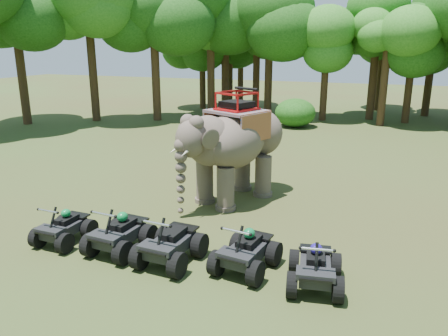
# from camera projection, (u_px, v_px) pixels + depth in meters

# --- Properties ---
(ground) EXTENTS (110.00, 110.00, 0.00)m
(ground) POSITION_uv_depth(u_px,v_px,m) (209.00, 242.00, 12.61)
(ground) COLOR #47381E
(ground) RESTS_ON ground
(elephant) EXTENTS (3.87, 5.20, 4.00)m
(elephant) POSITION_uv_depth(u_px,v_px,m) (235.00, 146.00, 15.58)
(elephant) COLOR brown
(elephant) RESTS_ON ground
(atv_0) EXTENTS (1.21, 1.63, 1.19)m
(atv_0) POSITION_uv_depth(u_px,v_px,m) (63.00, 223.00, 12.44)
(atv_0) COLOR black
(atv_0) RESTS_ON ground
(atv_1) EXTENTS (1.45, 1.90, 1.34)m
(atv_1) POSITION_uv_depth(u_px,v_px,m) (119.00, 228.00, 11.89)
(atv_1) COLOR black
(atv_1) RESTS_ON ground
(atv_2) EXTENTS (1.46, 1.93, 1.37)m
(atv_2) POSITION_uv_depth(u_px,v_px,m) (170.00, 238.00, 11.26)
(atv_2) COLOR black
(atv_2) RESTS_ON ground
(atv_3) EXTENTS (1.54, 1.95, 1.32)m
(atv_3) POSITION_uv_depth(u_px,v_px,m) (246.00, 246.00, 10.90)
(atv_3) COLOR black
(atv_3) RESTS_ON ground
(atv_4) EXTENTS (1.51, 1.89, 1.27)m
(atv_4) POSITION_uv_depth(u_px,v_px,m) (316.00, 262.00, 10.14)
(atv_4) COLOR black
(atv_4) RESTS_ON ground
(tree_0) EXTENTS (4.89, 4.89, 6.99)m
(tree_0) POSITION_uv_depth(u_px,v_px,m) (325.00, 72.00, 31.57)
(tree_0) COLOR #195114
(tree_0) RESTS_ON ground
(tree_1) EXTENTS (5.02, 5.02, 7.17)m
(tree_1) POSITION_uv_depth(u_px,v_px,m) (385.00, 73.00, 29.40)
(tree_1) COLOR #195114
(tree_1) RESTS_ON ground
(tree_25) EXTENTS (6.77, 6.77, 9.68)m
(tree_25) POSITION_uv_depth(u_px,v_px,m) (19.00, 54.00, 29.68)
(tree_25) COLOR #195114
(tree_25) RESTS_ON ground
(tree_26) EXTENTS (6.86, 6.86, 9.79)m
(tree_26) POSITION_uv_depth(u_px,v_px,m) (91.00, 52.00, 31.04)
(tree_26) COLOR #195114
(tree_26) RESTS_ON ground
(tree_27) EXTENTS (6.94, 6.94, 9.91)m
(tree_27) POSITION_uv_depth(u_px,v_px,m) (155.00, 51.00, 31.22)
(tree_27) COLOR #195114
(tree_27) RESTS_ON ground
(tree_28) EXTENTS (6.81, 6.81, 9.72)m
(tree_28) POSITION_uv_depth(u_px,v_px,m) (211.00, 52.00, 33.44)
(tree_28) COLOR #195114
(tree_28) RESTS_ON ground
(tree_29) EXTENTS (6.94, 6.94, 9.92)m
(tree_29) POSITION_uv_depth(u_px,v_px,m) (269.00, 51.00, 33.81)
(tree_29) COLOR #195114
(tree_29) RESTS_ON ground
(tree_30) EXTENTS (7.43, 7.43, 10.62)m
(tree_30) POSITION_uv_depth(u_px,v_px,m) (225.00, 46.00, 35.41)
(tree_30) COLOR #195114
(tree_30) RESTS_ON ground
(tree_31) EXTENTS (5.30, 5.30, 7.57)m
(tree_31) POSITION_uv_depth(u_px,v_px,m) (241.00, 63.00, 40.50)
(tree_31) COLOR #195114
(tree_31) RESTS_ON ground
(tree_32) EXTENTS (5.48, 5.48, 7.83)m
(tree_32) POSITION_uv_depth(u_px,v_px,m) (230.00, 62.00, 38.07)
(tree_32) COLOR #195114
(tree_32) RESTS_ON ground
(tree_33) EXTENTS (5.94, 5.94, 8.48)m
(tree_33) POSITION_uv_depth(u_px,v_px,m) (374.00, 61.00, 31.74)
(tree_33) COLOR #195114
(tree_33) RESTS_ON ground
(tree_35) EXTENTS (5.04, 5.04, 7.20)m
(tree_35) POSITION_uv_depth(u_px,v_px,m) (411.00, 72.00, 30.40)
(tree_35) COLOR #195114
(tree_35) RESTS_ON ground
(tree_38) EXTENTS (6.38, 6.38, 9.12)m
(tree_38) POSITION_uv_depth(u_px,v_px,m) (432.00, 56.00, 33.18)
(tree_38) COLOR #195114
(tree_38) RESTS_ON ground
(tree_39) EXTENTS (6.09, 6.09, 8.70)m
(tree_39) POSITION_uv_depth(u_px,v_px,m) (257.00, 58.00, 35.59)
(tree_39) COLOR #195114
(tree_39) RESTS_ON ground
(tree_41) EXTENTS (5.20, 5.20, 7.42)m
(tree_41) POSITION_uv_depth(u_px,v_px,m) (202.00, 65.00, 37.46)
(tree_41) COLOR #195114
(tree_41) RESTS_ON ground
(tree_43) EXTENTS (5.63, 5.63, 8.05)m
(tree_43) POSITION_uv_depth(u_px,v_px,m) (381.00, 62.00, 36.23)
(tree_43) COLOR #195114
(tree_43) RESTS_ON ground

